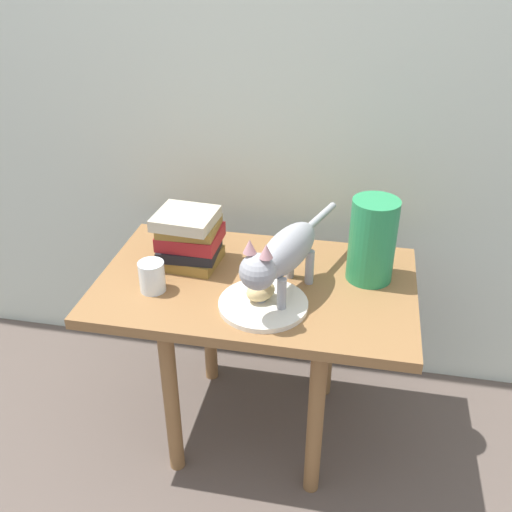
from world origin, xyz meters
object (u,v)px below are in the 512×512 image
Objects in this scene: candle_jar at (152,278)px; plate at (263,304)px; side_table at (256,304)px; bread_roll at (261,291)px; green_vase at (372,240)px; book_stack at (189,238)px; cat at (282,255)px.

plate is at bearing -3.58° from candle_jar.
side_table is 3.76× the size of plate.
bread_roll is 0.34m from green_vase.
side_table is 3.70× the size of green_vase.
book_stack is (-0.24, 0.16, 0.04)m from bread_roll.
book_stack is at bearing 163.86° from side_table.
bread_roll is 0.44× the size of book_stack.
bread_roll is 0.34× the size of green_vase.
cat is 0.27m from green_vase.
candle_jar is at bearing -159.83° from side_table.
green_vase reaches higher than book_stack.
green_vase reaches higher than cat.
green_vase is (0.51, 0.02, 0.04)m from book_stack.
plate is 0.31m from book_stack.
candle_jar is at bearing -162.88° from green_vase.
plate is 0.98× the size of green_vase.
bread_roll is at bearing -34.53° from book_stack.
side_table is 0.27m from book_stack.
book_stack reaches higher than candle_jar.
cat is 0.32m from book_stack.
cat is at bearing 4.54° from candle_jar.
book_stack is at bearing 144.69° from plate.
bread_roll is 0.11m from cat.
cat is at bearing -24.20° from book_stack.
bread_roll is 0.17× the size of cat.
book_stack is (-0.25, 0.18, 0.07)m from plate.
candle_jar is at bearing -175.46° from cat.
side_table is 10.93× the size of bread_roll.
green_vase is 2.78× the size of candle_jar.
green_vase is (0.27, 0.18, 0.08)m from bread_roll.
candle_jar is at bearing -110.23° from book_stack.
cat reaches higher than bread_roll.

